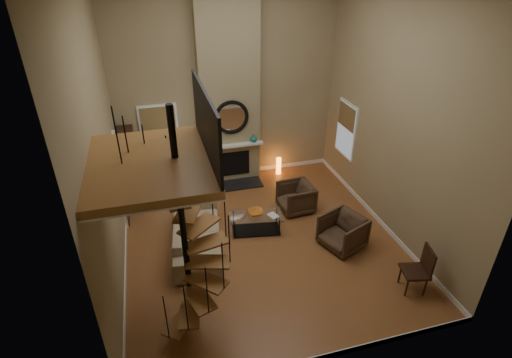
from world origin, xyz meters
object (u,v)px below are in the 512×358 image
object	(u,v)px
armchair_near	(299,197)
side_chair	(420,268)
floor_lamp	(181,154)
hutch	(130,164)
coffee_table	(256,221)
armchair_far	(345,231)
accent_lamp	(279,166)
sofa	(197,231)

from	to	relation	value
armchair_near	side_chair	size ratio (longest dim) A/B	0.83
floor_lamp	side_chair	xyz separation A→B (m)	(3.98, -4.35, -0.89)
hutch	floor_lamp	world-z (taller)	hutch
armchair_near	floor_lamp	bearing A→B (deg)	-115.50
coffee_table	floor_lamp	bearing A→B (deg)	130.40
coffee_table	side_chair	bearing A→B (deg)	-46.29
armchair_near	floor_lamp	size ratio (longest dim) A/B	0.49
hutch	side_chair	size ratio (longest dim) A/B	1.87
floor_lamp	armchair_near	bearing A→B (deg)	-21.73
hutch	armchair_near	size ratio (longest dim) A/B	2.25
armchair_near	side_chair	bearing A→B (deg)	16.85
armchair_far	accent_lamp	bearing A→B (deg)	164.56
sofa	armchair_near	world-z (taller)	sofa
floor_lamp	side_chair	distance (m)	5.96
armchair_near	coffee_table	world-z (taller)	armchair_near
floor_lamp	side_chair	bearing A→B (deg)	-47.56
armchair_near	coffee_table	size ratio (longest dim) A/B	0.64
coffee_table	side_chair	world-z (taller)	side_chair
sofa	armchair_near	bearing A→B (deg)	-66.61
hutch	floor_lamp	bearing A→B (deg)	-29.47
side_chair	hutch	bearing A→B (deg)	136.08
hutch	sofa	world-z (taller)	hutch
accent_lamp	sofa	bearing A→B (deg)	-136.06
hutch	coffee_table	distance (m)	3.75
armchair_near	side_chair	world-z (taller)	side_chair
sofa	coffee_table	bearing A→B (deg)	-76.32
armchair_near	coffee_table	xyz separation A→B (m)	(-1.30, -0.62, -0.07)
sofa	accent_lamp	bearing A→B (deg)	-38.59
armchair_far	armchair_near	bearing A→B (deg)	175.61
armchair_far	coffee_table	size ratio (longest dim) A/B	0.67
sofa	accent_lamp	distance (m)	3.91
hutch	floor_lamp	distance (m)	1.57
coffee_table	side_chair	distance (m)	3.65
hutch	armchair_far	bearing A→B (deg)	-36.97
coffee_table	armchair_near	bearing A→B (deg)	25.50
armchair_far	side_chair	bearing A→B (deg)	1.86
hutch	floor_lamp	size ratio (longest dim) A/B	1.10
armchair_near	sofa	bearing A→B (deg)	-77.85
accent_lamp	floor_lamp	bearing A→B (deg)	-163.64
armchair_near	floor_lamp	xyz separation A→B (m)	(-2.76, 1.10, 1.06)
coffee_table	accent_lamp	bearing A→B (deg)	61.24
coffee_table	sofa	bearing A→B (deg)	-173.79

